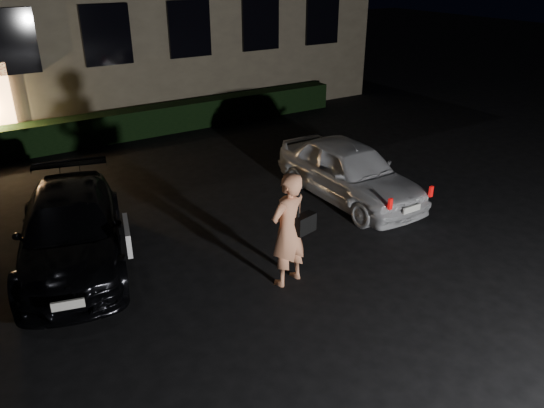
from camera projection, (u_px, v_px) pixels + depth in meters
ground at (343, 317)px, 8.16m from camera, size 80.00×80.00×0.00m
hedge at (122, 125)px, 16.01m from camera, size 15.00×0.70×0.85m
sedan at (71, 230)px, 9.43m from camera, size 2.80×4.63×1.25m
hatch at (349, 171)px, 11.91m from camera, size 1.60×3.95×1.34m
man at (289, 230)px, 8.65m from camera, size 0.89×0.62×1.99m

